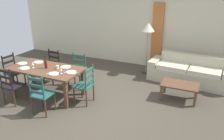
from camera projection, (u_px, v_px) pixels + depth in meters
ground_plane at (93, 105)px, 5.41m from camera, size 9.60×9.60×0.02m
wall_far at (138, 27)px, 7.72m from camera, size 9.60×0.16×2.70m
curtain_panel_left at (157, 36)px, 7.42m from camera, size 0.35×0.08×2.20m
dining_table at (46, 71)px, 5.67m from camera, size 1.90×0.96×0.75m
dining_chair_near_left at (11, 85)px, 5.31m from camera, size 0.44×0.42×0.96m
dining_chair_near_right at (41, 94)px, 4.89m from camera, size 0.43×0.41×0.96m
dining_chair_far_left at (52, 66)px, 6.53m from camera, size 0.44×0.42×0.96m
dining_chair_far_right at (78, 71)px, 6.20m from camera, size 0.44×0.43×0.96m
dining_chair_head_west at (13, 71)px, 6.17m from camera, size 0.43×0.45×0.96m
dining_chair_head_east at (85, 85)px, 5.34m from camera, size 0.40×0.42×0.96m
dinner_plate_near_left at (25, 68)px, 5.60m from camera, size 0.24×0.24×0.02m
fork_near_left at (20, 68)px, 5.66m from camera, size 0.03×0.17×0.01m
dinner_plate_near_right at (54, 74)px, 5.26m from camera, size 0.24×0.24×0.02m
fork_near_right at (49, 73)px, 5.31m from camera, size 0.03×0.17×0.01m
dinner_plate_far_left at (39, 62)px, 6.02m from camera, size 0.24×0.24×0.02m
fork_far_left at (34, 62)px, 6.08m from camera, size 0.03×0.17×0.01m
dinner_plate_far_right at (66, 67)px, 5.68m from camera, size 0.24×0.24×0.02m
fork_far_right at (61, 66)px, 5.74m from camera, size 0.03×0.17×0.01m
dinner_plate_head_west at (22, 63)px, 5.94m from camera, size 0.24×0.24×0.02m
fork_head_west at (18, 63)px, 5.99m from camera, size 0.03×0.17×0.01m
dinner_plate_head_east at (72, 72)px, 5.34m from camera, size 0.24×0.24×0.02m
fork_head_east at (66, 72)px, 5.40m from camera, size 0.02×0.17×0.01m
wine_bottle at (46, 64)px, 5.59m from camera, size 0.07×0.07×0.32m
wine_glass_near_left at (33, 64)px, 5.61m from camera, size 0.06×0.06×0.16m
wine_glass_near_right at (61, 69)px, 5.25m from camera, size 0.06×0.06×0.16m
coffee_cup_primary at (57, 67)px, 5.56m from camera, size 0.07×0.07×0.09m
couch at (189, 73)px, 6.57m from camera, size 2.34×1.00×0.80m
coffee_table at (180, 86)px, 5.55m from camera, size 0.90×0.56×0.42m
standing_lamp at (148, 30)px, 6.83m from camera, size 0.40×0.40×1.64m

